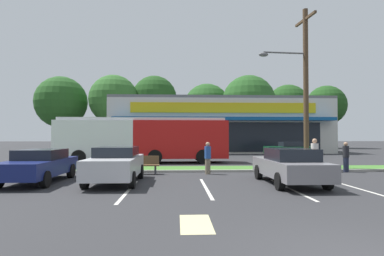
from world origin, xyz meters
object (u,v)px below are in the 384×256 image
at_px(utility_pole, 303,83).
at_px(car_2, 289,149).
at_px(pedestrian_near_bench, 315,156).
at_px(bus_stop_bench, 143,164).
at_px(car_5, 289,166).
at_px(pedestrian_by_pole, 346,157).
at_px(pedestrian_mid, 208,158).
at_px(city_bus, 143,138).
at_px(car_1, 116,164).
at_px(car_4, 39,165).
at_px(car_0, 127,149).

height_order(utility_pole, car_2, utility_pole).
bearing_deg(pedestrian_near_bench, bus_stop_bench, 2.81).
bearing_deg(bus_stop_bench, pedestrian_near_bench, 176.51).
relative_size(utility_pole, pedestrian_near_bench, 5.23).
distance_m(utility_pole, car_5, 7.83).
distance_m(pedestrian_by_pole, pedestrian_mid, 7.57).
bearing_deg(pedestrian_mid, city_bus, -149.16).
bearing_deg(car_5, utility_pole, -26.81).
bearing_deg(car_2, car_1, 50.33).
distance_m(bus_stop_bench, car_1, 3.12).
relative_size(bus_stop_bench, pedestrian_mid, 0.98).
height_order(car_4, pedestrian_near_bench, pedestrian_near_bench).
xyz_separation_m(car_1, car_5, (7.05, -0.66, -0.03)).
relative_size(bus_stop_bench, pedestrian_by_pole, 0.99).
relative_size(bus_stop_bench, car_1, 0.35).
bearing_deg(car_2, bus_stop_bench, 46.02).
xyz_separation_m(bus_stop_bench, car_5, (6.24, -3.66, 0.25)).
bearing_deg(city_bus, car_1, 88.14).
xyz_separation_m(utility_pole, car_4, (-13.25, -4.79, -4.36)).
bearing_deg(car_5, pedestrian_by_pole, -47.51).
distance_m(car_1, pedestrian_mid, 5.04).
bearing_deg(pedestrian_by_pole, car_5, -72.29).
bearing_deg(car_0, car_5, 119.24).
bearing_deg(bus_stop_bench, car_5, 149.60).
xyz_separation_m(pedestrian_near_bench, pedestrian_by_pole, (2.18, 1.07, -0.10)).
distance_m(car_2, pedestrian_mid, 15.08).
xyz_separation_m(city_bus, car_1, (-0.06, -10.17, -0.99)).
bearing_deg(city_bus, pedestrian_mid, 117.65).
distance_m(car_0, pedestrian_near_bench, 17.05).
bearing_deg(utility_pole, car_0, 139.57).
height_order(city_bus, car_4, city_bus).
height_order(car_5, pedestrian_mid, pedestrian_mid).
bearing_deg(utility_pole, city_bus, 153.22).
xyz_separation_m(car_0, car_4, (-1.41, -14.87, -0.07)).
height_order(city_bus, pedestrian_by_pole, city_bus).
xyz_separation_m(city_bus, car_2, (12.65, 5.16, -1.02)).
bearing_deg(car_4, pedestrian_mid, 109.34).
bearing_deg(pedestrian_by_pole, car_0, -155.71).
relative_size(car_4, pedestrian_by_pole, 2.92).
xyz_separation_m(car_4, pedestrian_near_bench, (12.72, 2.11, 0.19)).
bearing_deg(car_1, pedestrian_by_pole, 106.94).
bearing_deg(utility_pole, car_4, -160.12).
relative_size(car_1, car_4, 0.96).
height_order(city_bus, pedestrian_near_bench, city_bus).
distance_m(city_bus, car_1, 10.22).
bearing_deg(car_1, utility_pole, 117.30).
bearing_deg(car_5, pedestrian_near_bench, -37.56).
xyz_separation_m(city_bus, car_5, (6.99, -10.83, -1.02)).
bearing_deg(pedestrian_mid, car_1, -52.60).
bearing_deg(bus_stop_bench, pedestrian_mid, 179.02).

